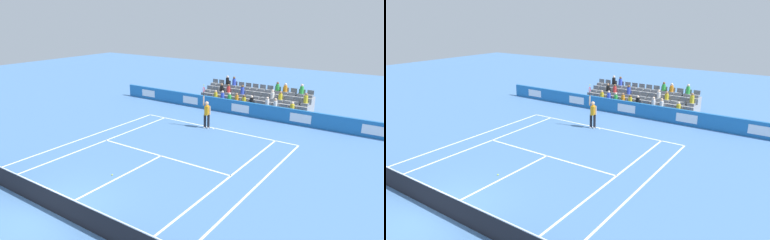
# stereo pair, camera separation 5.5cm
# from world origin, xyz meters

# --- Properties ---
(ground_plane) EXTENTS (80.00, 80.00, 0.00)m
(ground_plane) POSITION_xyz_m (0.00, 0.00, 0.00)
(ground_plane) COLOR #4C7AB2
(line_baseline) EXTENTS (10.97, 0.10, 0.01)m
(line_baseline) POSITION_xyz_m (0.00, -11.89, 0.00)
(line_baseline) COLOR white
(line_baseline) RESTS_ON ground
(line_service) EXTENTS (8.23, 0.10, 0.01)m
(line_service) POSITION_xyz_m (0.00, -6.40, 0.00)
(line_service) COLOR white
(line_service) RESTS_ON ground
(line_centre_service) EXTENTS (0.10, 6.40, 0.01)m
(line_centre_service) POSITION_xyz_m (0.00, -3.20, 0.00)
(line_centre_service) COLOR white
(line_centre_service) RESTS_ON ground
(line_singles_sideline_left) EXTENTS (0.10, 11.89, 0.01)m
(line_singles_sideline_left) POSITION_xyz_m (4.12, -5.95, 0.00)
(line_singles_sideline_left) COLOR white
(line_singles_sideline_left) RESTS_ON ground
(line_singles_sideline_right) EXTENTS (0.10, 11.89, 0.01)m
(line_singles_sideline_right) POSITION_xyz_m (-4.12, -5.95, 0.00)
(line_singles_sideline_right) COLOR white
(line_singles_sideline_right) RESTS_ON ground
(line_doubles_sideline_left) EXTENTS (0.10, 11.89, 0.01)m
(line_doubles_sideline_left) POSITION_xyz_m (5.49, -5.95, 0.00)
(line_doubles_sideline_left) COLOR white
(line_doubles_sideline_left) RESTS_ON ground
(line_doubles_sideline_right) EXTENTS (0.10, 11.89, 0.01)m
(line_doubles_sideline_right) POSITION_xyz_m (-5.49, -5.95, 0.00)
(line_doubles_sideline_right) COLOR white
(line_doubles_sideline_right) RESTS_ON ground
(line_centre_mark) EXTENTS (0.10, 0.20, 0.01)m
(line_centre_mark) POSITION_xyz_m (0.00, -11.79, 0.00)
(line_centre_mark) COLOR white
(line_centre_mark) RESTS_ON ground
(sponsor_barrier) EXTENTS (22.01, 0.22, 1.02)m
(sponsor_barrier) POSITION_xyz_m (-0.00, -15.62, 0.51)
(sponsor_barrier) COLOR #1E66AD
(sponsor_barrier) RESTS_ON ground
(tennis_net) EXTENTS (11.97, 0.10, 1.07)m
(tennis_net) POSITION_xyz_m (0.00, 0.00, 0.49)
(tennis_net) COLOR #33383D
(tennis_net) RESTS_ON ground
(tennis_player) EXTENTS (0.54, 0.41, 2.85)m
(tennis_player) POSITION_xyz_m (0.44, -11.61, 0.99)
(tennis_player) COLOR black
(tennis_player) RESTS_ON ground
(stadium_stand) EXTENTS (8.68, 2.85, 2.19)m
(stadium_stand) POSITION_xyz_m (-0.01, -17.92, 0.56)
(stadium_stand) COLOR gray
(stadium_stand) RESTS_ON ground
(loose_tennis_ball) EXTENTS (0.07, 0.07, 0.07)m
(loose_tennis_ball) POSITION_xyz_m (0.41, -3.37, 0.03)
(loose_tennis_ball) COLOR #D1E533
(loose_tennis_ball) RESTS_ON ground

